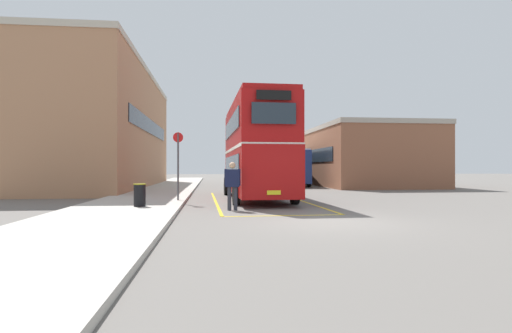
# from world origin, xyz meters

# --- Properties ---
(ground_plane) EXTENTS (135.60, 135.60, 0.00)m
(ground_plane) POSITION_xyz_m (0.00, 14.40, 0.00)
(ground_plane) COLOR #66605B
(sidewalk_left) EXTENTS (4.00, 57.60, 0.14)m
(sidewalk_left) POSITION_xyz_m (-6.50, 16.80, 0.07)
(sidewalk_left) COLOR #B2ADA3
(sidewalk_left) RESTS_ON ground
(brick_building_left) EXTENTS (6.49, 22.80, 8.98)m
(brick_building_left) POSITION_xyz_m (-11.28, 21.18, 4.49)
(brick_building_left) COLOR #AD7A56
(brick_building_left) RESTS_ON ground
(depot_building_right) EXTENTS (8.45, 15.40, 5.02)m
(depot_building_right) POSITION_xyz_m (9.66, 23.35, 2.51)
(depot_building_right) COLOR brown
(depot_building_right) RESTS_ON ground
(double_decker_bus) EXTENTS (2.95, 10.13, 4.75)m
(double_decker_bus) POSITION_xyz_m (-1.17, 8.68, 2.51)
(double_decker_bus) COLOR black
(double_decker_bus) RESTS_ON ground
(single_deck_bus) EXTENTS (3.26, 9.78, 3.02)m
(single_deck_bus) POSITION_xyz_m (3.52, 23.68, 1.64)
(single_deck_bus) COLOR black
(single_deck_bus) RESTS_ON ground
(pedestrian_boarding) EXTENTS (0.59, 0.28, 1.76)m
(pedestrian_boarding) POSITION_xyz_m (-2.60, 3.47, 1.03)
(pedestrian_boarding) COLOR #2D2D38
(pedestrian_boarding) RESTS_ON ground
(litter_bin) EXTENTS (0.45, 0.45, 0.84)m
(litter_bin) POSITION_xyz_m (-5.97, 3.89, 0.56)
(litter_bin) COLOR black
(litter_bin) RESTS_ON sidewalk_left
(bus_stop_sign) EXTENTS (0.44, 0.11, 2.97)m
(bus_stop_sign) POSITION_xyz_m (-4.81, 6.69, 1.91)
(bus_stop_sign) COLOR #4C4C51
(bus_stop_sign) RESTS_ON sidewalk_left
(bay_marking_yellow) EXTENTS (4.44, 12.17, 0.01)m
(bay_marking_yellow) POSITION_xyz_m (-1.14, 6.80, 0.00)
(bay_marking_yellow) COLOR gold
(bay_marking_yellow) RESTS_ON ground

